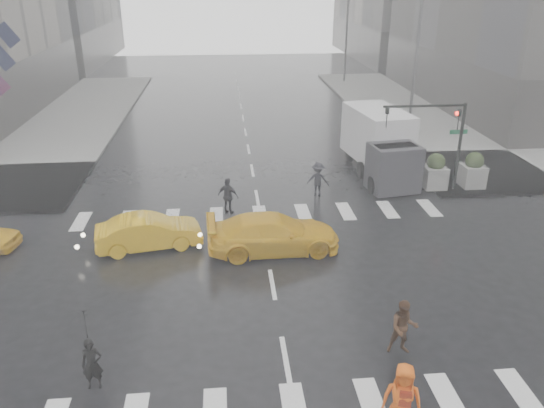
{
  "coord_description": "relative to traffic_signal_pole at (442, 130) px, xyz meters",
  "views": [
    {
      "loc": [
        -1.52,
        -16.04,
        10.06
      ],
      "look_at": [
        0.17,
        2.0,
        2.24
      ],
      "focal_mm": 35.0,
      "sensor_mm": 36.0,
      "label": 1
    }
  ],
  "objects": [
    {
      "name": "traffic_signal_pole",
      "position": [
        0.0,
        0.0,
        0.0
      ],
      "size": [
        4.45,
        0.42,
        4.5
      ],
      "color": "black",
      "rests_on": "ground"
    },
    {
      "name": "sidewalk_ne",
      "position": [
        10.49,
        9.49,
        -3.14
      ],
      "size": [
        35.0,
        35.0,
        0.15
      ],
      "primitive_type": "cube",
      "color": "gray",
      "rests_on": "ground"
    },
    {
      "name": "street_lamp_near",
      "position": [
        1.86,
        9.99,
        1.73
      ],
      "size": [
        2.15,
        0.22,
        9.0
      ],
      "color": "#59595B",
      "rests_on": "ground"
    },
    {
      "name": "taxi_rear",
      "position": [
        -8.73,
        -5.5,
        -2.46
      ],
      "size": [
        4.67,
        2.3,
        1.5
      ],
      "primitive_type": "imported",
      "rotation": [
        0.0,
        0.0,
        1.61
      ],
      "color": "#F8B70D",
      "rests_on": "ground"
    },
    {
      "name": "pedestrian_brown",
      "position": [
        -5.63,
        -12.01,
        -2.36
      ],
      "size": [
        0.91,
        0.75,
        1.71
      ],
      "primitive_type": "imported",
      "rotation": [
        0.0,
        0.0,
        -0.13
      ],
      "color": "#422817",
      "rests_on": "ground"
    },
    {
      "name": "pedestrian_far_b",
      "position": [
        -5.99,
        0.02,
        -2.36
      ],
      "size": [
        1.23,
        0.92,
        1.7
      ],
      "primitive_type": "imported",
      "rotation": [
        0.0,
        0.0,
        2.83
      ],
      "color": "black",
      "rests_on": "ground"
    },
    {
      "name": "pedestrian_orange",
      "position": [
        -6.6,
        -14.81,
        -2.26
      ],
      "size": [
        1.07,
        0.86,
        1.91
      ],
      "rotation": [
        0.0,
        0.0,
        -0.3
      ],
      "color": "#EA5910",
      "rests_on": "ground"
    },
    {
      "name": "planter_west",
      "position": [
        -2.01,
        0.19,
        -2.23
      ],
      "size": [
        1.1,
        1.1,
        1.8
      ],
      "color": "gray",
      "rests_on": "ground"
    },
    {
      "name": "pedestrian_black",
      "position": [
        -14.18,
        -12.63,
        -1.55
      ],
      "size": [
        1.02,
        1.04,
        2.43
      ],
      "rotation": [
        0.0,
        0.0,
        0.06
      ],
      "color": "black",
      "rests_on": "ground"
    },
    {
      "name": "box_truck",
      "position": [
        -2.16,
        2.55,
        -1.38
      ],
      "size": [
        2.43,
        6.48,
        3.44
      ],
      "rotation": [
        0.0,
        0.0,
        0.15
      ],
      "color": "white",
      "rests_on": "ground"
    },
    {
      "name": "taxi_mid",
      "position": [
        -13.64,
        -4.77,
        -2.54
      ],
      "size": [
        4.33,
        2.16,
        1.36
      ],
      "primitive_type": "imported",
      "rotation": [
        0.0,
        0.0,
        1.75
      ],
      "color": "#F8B70D",
      "rests_on": "ground"
    },
    {
      "name": "street_lamp_far",
      "position": [
        1.86,
        29.99,
        1.73
      ],
      "size": [
        2.15,
        0.22,
        9.0
      ],
      "color": "#59595B",
      "rests_on": "ground"
    },
    {
      "name": "road_markings",
      "position": [
        -9.01,
        -8.01,
        -3.21
      ],
      "size": [
        18.0,
        48.0,
        0.01
      ],
      "primitive_type": null,
      "color": "silver",
      "rests_on": "ground"
    },
    {
      "name": "planter_mid",
      "position": [
        -0.01,
        0.19,
        -2.23
      ],
      "size": [
        1.1,
        1.1,
        1.8
      ],
      "color": "gray",
      "rests_on": "ground"
    },
    {
      "name": "planter_east",
      "position": [
        1.99,
        0.19,
        -2.23
      ],
      "size": [
        1.1,
        1.1,
        1.8
      ],
      "color": "gray",
      "rests_on": "ground"
    },
    {
      "name": "pedestrian_far_a",
      "position": [
        -10.43,
        -1.73,
        -2.36
      ],
      "size": [
        1.17,
        1.0,
        1.72
      ],
      "primitive_type": "imported",
      "rotation": [
        0.0,
        0.0,
        2.68
      ],
      "color": "black",
      "rests_on": "ground"
    },
    {
      "name": "ground",
      "position": [
        -9.01,
        -8.01,
        -3.22
      ],
      "size": [
        120.0,
        120.0,
        0.0
      ],
      "primitive_type": "plane",
      "color": "black",
      "rests_on": "ground"
    }
  ]
}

